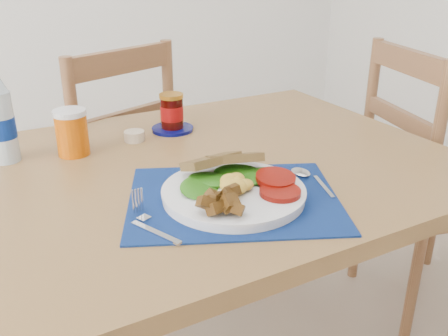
% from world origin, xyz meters
% --- Properties ---
extents(table, '(1.40, 0.90, 0.75)m').
position_xyz_m(table, '(0.00, 0.20, 0.67)').
color(table, brown).
rests_on(table, ground).
extents(chair_far, '(0.54, 0.53, 1.15)m').
position_xyz_m(chair_far, '(0.04, 0.79, 0.58)').
color(chair_far, brown).
rests_on(chair_far, ground).
extents(chair_end, '(0.50, 0.51, 1.15)m').
position_xyz_m(chair_end, '(0.95, 0.25, 0.58)').
color(chair_end, brown).
rests_on(chair_end, ground).
extents(placemat, '(0.52, 0.47, 0.00)m').
position_xyz_m(placemat, '(0.07, 0.00, 0.75)').
color(placemat, black).
rests_on(placemat, table).
extents(breakfast_plate, '(0.29, 0.29, 0.07)m').
position_xyz_m(breakfast_plate, '(0.07, -0.00, 0.77)').
color(breakfast_plate, silver).
rests_on(breakfast_plate, placemat).
extents(fork, '(0.06, 0.17, 0.00)m').
position_xyz_m(fork, '(-0.12, -0.02, 0.76)').
color(fork, '#B2B5BA').
rests_on(fork, placemat).
extents(spoon, '(0.04, 0.16, 0.00)m').
position_xyz_m(spoon, '(0.26, 0.00, 0.76)').
color(spoon, '#B2B5BA').
rests_on(spoon, placemat).
extents(water_bottle, '(0.07, 0.07, 0.22)m').
position_xyz_m(water_bottle, '(-0.30, 0.44, 0.85)').
color(water_bottle, '#ADBFCC').
rests_on(water_bottle, table).
extents(juice_glass, '(0.08, 0.08, 0.11)m').
position_xyz_m(juice_glass, '(-0.15, 0.40, 0.80)').
color(juice_glass, '#C35005').
rests_on(juice_glass, table).
extents(ramekin, '(0.05, 0.05, 0.03)m').
position_xyz_m(ramekin, '(0.01, 0.42, 0.76)').
color(ramekin, '#C6AE91').
rests_on(ramekin, table).
extents(jam_on_saucer, '(0.12, 0.12, 0.10)m').
position_xyz_m(jam_on_saucer, '(0.13, 0.45, 0.80)').
color(jam_on_saucer, '#04084C').
rests_on(jam_on_saucer, table).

